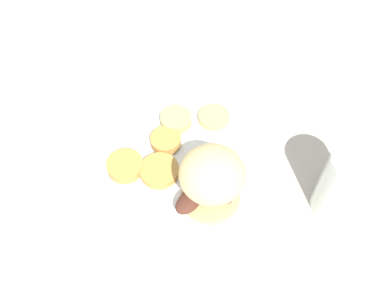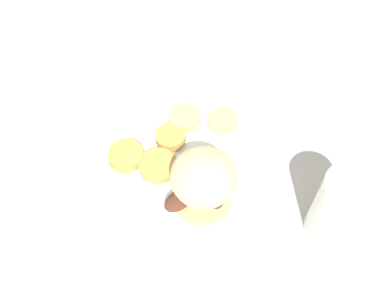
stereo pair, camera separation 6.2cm
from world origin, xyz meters
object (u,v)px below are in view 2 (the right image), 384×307
at_px(dinner_plate, 192,166).
at_px(sandwich, 203,182).
at_px(fork, 318,93).
at_px(drinking_glass, 341,206).

relative_size(dinner_plate, sandwich, 2.51).
distance_m(sandwich, fork, 0.29).
bearing_deg(sandwich, fork, -106.38).
bearing_deg(dinner_plate, drinking_glass, -178.83).
bearing_deg(dinner_plate, sandwich, 130.10).
xyz_separation_m(fork, drinking_glass, (-0.09, 0.22, 0.06)).
relative_size(sandwich, drinking_glass, 0.91).
relative_size(sandwich, fork, 0.65).
height_order(sandwich, drinking_glass, drinking_glass).
height_order(dinner_plate, sandwich, sandwich).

